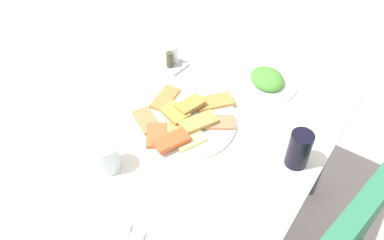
% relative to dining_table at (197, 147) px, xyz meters
% --- Properties ---
extents(dining_table, '(1.22, 0.78, 0.75)m').
position_rel_dining_table_xyz_m(dining_table, '(0.00, 0.00, 0.00)').
color(dining_table, silver).
rests_on(dining_table, ground_plane).
extents(pide_platter, '(0.36, 0.34, 0.05)m').
position_rel_dining_table_xyz_m(pide_platter, '(-0.00, -0.06, 0.10)').
color(pide_platter, white).
rests_on(pide_platter, dining_table).
extents(salad_plate_greens, '(0.22, 0.22, 0.06)m').
position_rel_dining_table_xyz_m(salad_plate_greens, '(-0.33, 0.08, 0.10)').
color(salad_plate_greens, white).
rests_on(salad_plate_greens, dining_table).
extents(soda_can, '(0.09, 0.09, 0.12)m').
position_rel_dining_table_xyz_m(soda_can, '(-0.05, 0.31, 0.15)').
color(soda_can, black).
rests_on(soda_can, dining_table).
extents(drinking_glass, '(0.08, 0.08, 0.10)m').
position_rel_dining_table_xyz_m(drinking_glass, '(0.27, -0.14, 0.13)').
color(drinking_glass, silver).
rests_on(drinking_glass, dining_table).
extents(condiment_caddy, '(0.10, 0.10, 0.08)m').
position_rel_dining_table_xyz_m(condiment_caddy, '(-0.22, -0.26, 0.11)').
color(condiment_caddy, '#B2B2B7').
rests_on(condiment_caddy, dining_table).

